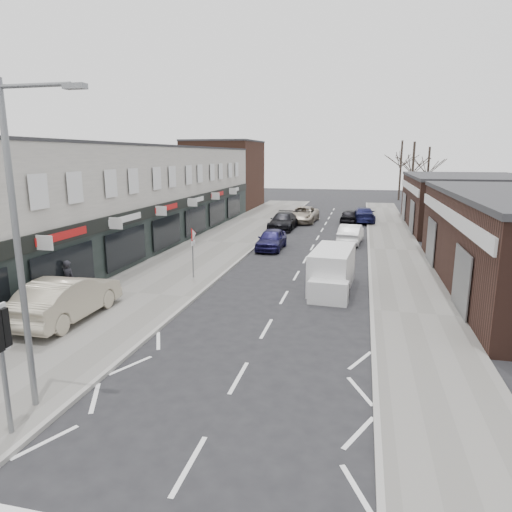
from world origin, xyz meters
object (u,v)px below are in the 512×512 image
Objects in this scene: street_lamp at (22,233)px; sedan_on_pavement at (67,298)px; parked_car_left_b at (283,221)px; pedestrian at (69,280)px; parked_car_right_c at (363,215)px; warning_sign at (193,239)px; parked_car_left_a at (271,239)px; parked_car_left_c at (303,215)px; white_van at (332,270)px; parked_car_right_a at (351,234)px; parked_car_right_b at (350,216)px.

street_lamp is 7.55m from sedan_on_pavement.
parked_car_left_b is at bearing -100.33° from sedan_on_pavement.
pedestrian is 31.13m from parked_car_right_c.
warning_sign is at bearing 92.84° from street_lamp.
sedan_on_pavement is at bearing -107.20° from parked_car_left_a.
street_lamp is 1.46× the size of parked_car_left_c.
parked_car_right_c is (8.66, 23.56, -1.46)m from warning_sign.
parked_car_right_a is (0.57, 12.38, -0.21)m from white_van.
sedan_on_pavement is 0.95× the size of parked_car_left_c.
parked_car_right_b is at bearing -108.81° from sedan_on_pavement.
sedan_on_pavement is 16.49m from parked_car_left_a.
sedan_on_pavement reaches higher than parked_car_left_a.
parked_car_right_a is at bearing -60.73° from parked_car_left_c.
street_lamp reaches higher than parked_car_right_a.
parked_car_right_c is at bearing 67.90° from parked_car_left_a.
white_van is 1.01× the size of parked_car_right_c.
street_lamp is 1.83× the size of parked_car_right_a.
parked_car_right_c is at bearing -108.39° from pedestrian.
warning_sign is 0.49× the size of parked_car_left_c.
parked_car_left_b reaches higher than parked_car_right_b.
parked_car_right_a is (7.77, 12.25, -1.48)m from warning_sign.
parked_car_right_c reaches higher than parked_car_right_a.
warning_sign is 0.53× the size of parked_car_left_b.
warning_sign is at bearing -176.76° from white_van.
parked_car_left_c is at bearing 78.02° from parked_car_left_b.
parked_car_left_a is 14.78m from parked_car_right_b.
parked_car_left_b is at bearing 111.45° from white_van.
parked_car_right_c is at bearing -89.25° from parked_car_right_a.
street_lamp is at bearing -94.26° from parked_car_left_a.
parked_car_right_c is at bearing -140.12° from parked_car_right_b.
parked_car_left_b is at bearing -99.93° from parked_car_left_c.
parked_car_left_b is at bearing 46.54° from parked_car_right_b.
pedestrian is 20.79m from parked_car_right_a.
sedan_on_pavement is 31.27m from parked_car_right_b.
pedestrian is 0.41× the size of parked_car_right_a.
street_lamp is at bearing 83.06° from parked_car_right_b.
parked_car_right_c reaches higher than parked_car_right_b.
parked_car_left_b reaches higher than parked_car_right_a.
parked_car_left_c is 1.07× the size of parked_car_right_c.
warning_sign is (-0.63, 12.80, -2.42)m from street_lamp.
warning_sign reaches higher than parked_car_left_b.
parked_car_left_a is at bearing 85.18° from street_lamp.
pedestrian is 0.46× the size of parked_car_right_b.
warning_sign is 0.62× the size of parked_car_right_a.
warning_sign is at bearing -94.04° from parked_car_left_c.
parked_car_right_b is at bearing 7.76° from parked_car_left_c.
white_van is at bearing -75.77° from parked_car_left_c.
street_lamp is at bearing -90.79° from parked_car_left_b.
street_lamp is 36.26m from parked_car_right_b.
white_van reaches higher than parked_car_right_b.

